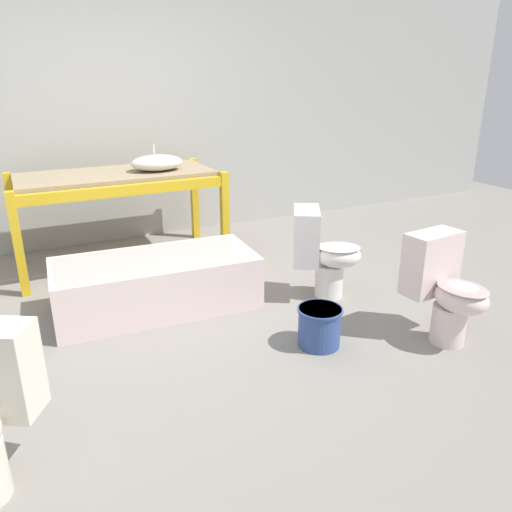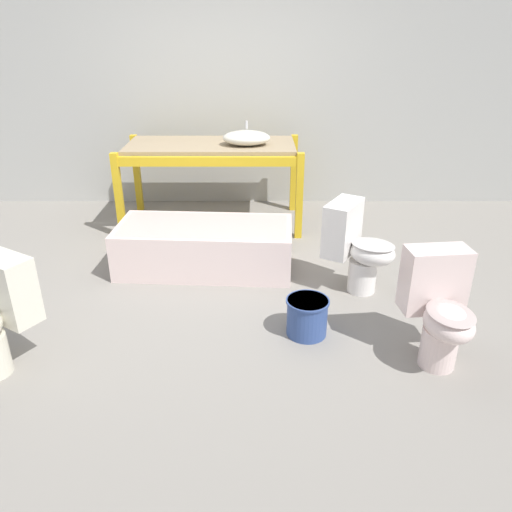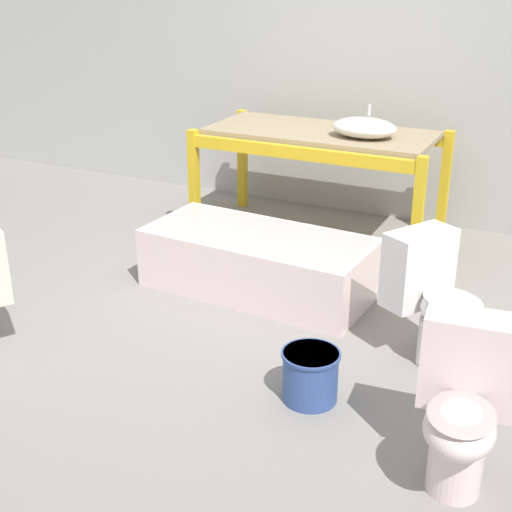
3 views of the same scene
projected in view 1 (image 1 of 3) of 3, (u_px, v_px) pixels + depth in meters
ground_plane at (181, 318)px, 3.71m from camera, size 12.00×12.00×0.00m
warehouse_wall_rear at (104, 85)px, 4.95m from camera, size 10.80×0.08×3.20m
shelving_rack at (117, 185)px, 4.57m from camera, size 1.85×0.90×0.87m
sink_basin at (157, 163)px, 4.59m from camera, size 0.48×0.34×0.22m
bathtub_main at (156, 279)px, 3.81m from camera, size 1.55×0.77×0.41m
toilet_near at (321, 251)px, 3.96m from camera, size 0.64×0.57×0.73m
toilet_extra at (444, 286)px, 3.31m from camera, size 0.41×0.57×0.73m
bucket_white at (319, 326)px, 3.30m from camera, size 0.30×0.30×0.27m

